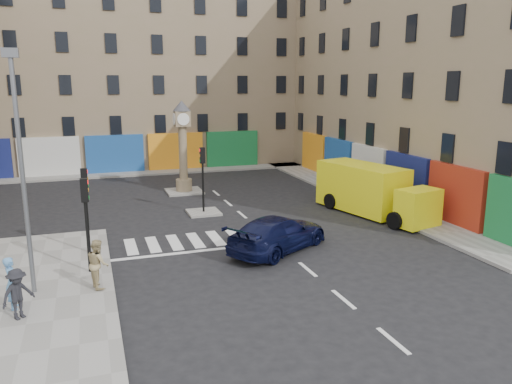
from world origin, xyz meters
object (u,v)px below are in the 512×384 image
lamp_post (21,162)px  clock_pillar (183,141)px  traffic_light_left_far (86,197)px  pedestrian_dark (18,294)px  traffic_light_left_near (86,210)px  traffic_light_island (203,169)px  pedestrian_blue (12,283)px  navy_sedan (278,234)px  pedestrian_tan (98,264)px  yellow_van (371,191)px

lamp_post → clock_pillar: bearing=61.6°
traffic_light_left_far → pedestrian_dark: 6.46m
traffic_light_left_near → traffic_light_island: traffic_light_left_near is taller
traffic_light_island → pedestrian_blue: traffic_light_island is taller
navy_sedan → pedestrian_dark: pedestrian_dark is taller
pedestrian_tan → pedestrian_dark: size_ratio=1.09×
traffic_light_island → navy_sedan: bearing=-77.0°
clock_pillar → pedestrian_dark: (-8.43, -17.27, -2.58)m
pedestrian_tan → traffic_light_left_far: bearing=-8.5°
clock_pillar → pedestrian_tan: size_ratio=3.42×
traffic_light_left_far → pedestrian_blue: 5.78m
traffic_light_left_near → traffic_light_left_far: bearing=90.0°
pedestrian_blue → clock_pillar: bearing=-32.9°
yellow_van → pedestrian_dark: size_ratio=4.82×
yellow_van → pedestrian_blue: yellow_van is taller
traffic_light_left_near → traffic_light_island: (6.30, 7.80, -0.03)m
clock_pillar → navy_sedan: bearing=-82.7°
traffic_light_left_far → traffic_light_left_near: bearing=-90.0°
lamp_post → traffic_light_left_far: bearing=63.4°
traffic_light_left_near → pedestrian_blue: traffic_light_left_near is taller
clock_pillar → pedestrian_blue: 18.74m
traffic_light_left_near → pedestrian_blue: bearing=-132.4°
lamp_post → pedestrian_tan: (2.20, -0.30, -3.75)m
clock_pillar → yellow_van: (9.02, -9.18, -2.18)m
pedestrian_tan → pedestrian_dark: bearing=113.3°
pedestrian_tan → pedestrian_blue: bearing=96.1°
clock_pillar → navy_sedan: size_ratio=1.13×
navy_sedan → traffic_light_left_far: bearing=43.7°
traffic_light_left_near → pedestrian_blue: size_ratio=2.11×
pedestrian_blue → pedestrian_dark: (0.26, -0.85, -0.06)m
lamp_post → pedestrian_tan: bearing=-7.9°
lamp_post → traffic_light_left_near: bearing=36.4°
lamp_post → pedestrian_blue: size_ratio=4.73×
clock_pillar → pedestrian_blue: size_ratio=3.48×
traffic_light_left_far → lamp_post: size_ratio=0.45×
navy_sedan → pedestrian_dark: bearing=78.6°
traffic_light_left_far → pedestrian_dark: traffic_light_left_far is taller
traffic_light_left_far → navy_sedan: bearing=-14.1°
clock_pillar → traffic_light_left_far: bearing=-118.9°
pedestrian_dark → traffic_light_left_near: bearing=20.0°
traffic_light_left_near → traffic_light_island: bearing=51.1°
clock_pillar → pedestrian_blue: clock_pillar is taller
lamp_post → pedestrian_dark: (-0.23, -2.07, -3.82)m
traffic_light_left_far → pedestrian_blue: size_ratio=2.11×
navy_sedan → pedestrian_tan: pedestrian_tan is taller
lamp_post → navy_sedan: (9.92, 1.78, -4.01)m
pedestrian_blue → pedestrian_dark: pedestrian_blue is taller
traffic_light_left_near → traffic_light_island: 10.03m
yellow_van → lamp_post: bearing=-173.9°
traffic_light_island → pedestrian_blue: bearing=-129.8°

